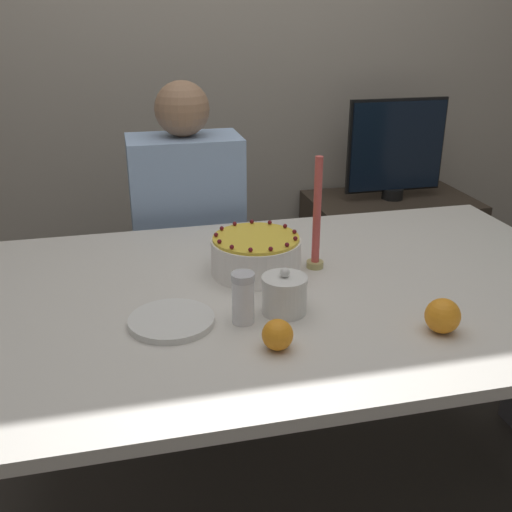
{
  "coord_description": "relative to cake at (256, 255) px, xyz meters",
  "views": [
    {
      "loc": [
        -0.43,
        -1.37,
        1.41
      ],
      "look_at": [
        -0.08,
        0.11,
        0.77
      ],
      "focal_mm": 42.0,
      "sensor_mm": 36.0,
      "label": 1
    }
  ],
  "objects": [
    {
      "name": "wall_behind",
      "position": [
        0.08,
        1.29,
        0.53
      ],
      "size": [
        8.0,
        0.05,
        2.6
      ],
      "color": "#ADA393",
      "rests_on": "ground_plane"
    },
    {
      "name": "sugar_bowl",
      "position": [
        0.01,
        -0.24,
        -0.01
      ],
      "size": [
        0.11,
        0.11,
        0.12
      ],
      "color": "silver",
      "rests_on": "dining_table"
    },
    {
      "name": "side_cabinet",
      "position": [
        0.9,
        1.01,
        -0.49
      ],
      "size": [
        0.76,
        0.47,
        0.57
      ],
      "color": "#382D23",
      "rests_on": "ground_plane"
    },
    {
      "name": "cake",
      "position": [
        0.0,
        0.0,
        0.0
      ],
      "size": [
        0.25,
        0.25,
        0.12
      ],
      "color": "white",
      "rests_on": "dining_table"
    },
    {
      "name": "plate_stack",
      "position": [
        -0.26,
        -0.24,
        -0.04
      ],
      "size": [
        0.2,
        0.2,
        0.02
      ],
      "color": "silver",
      "rests_on": "dining_table"
    },
    {
      "name": "dining_table",
      "position": [
        0.08,
        -0.11,
        -0.14
      ],
      "size": [
        1.69,
        1.06,
        0.72
      ],
      "color": "beige",
      "rests_on": "ground_plane"
    },
    {
      "name": "candle",
      "position": [
        0.17,
        -0.01,
        0.08
      ],
      "size": [
        0.05,
        0.05,
        0.32
      ],
      "color": "tan",
      "rests_on": "dining_table"
    },
    {
      "name": "sugar_shaker",
      "position": [
        -0.1,
        -0.27,
        0.01
      ],
      "size": [
        0.05,
        0.05,
        0.12
      ],
      "color": "white",
      "rests_on": "dining_table"
    },
    {
      "name": "orange_fruit_0",
      "position": [
        -0.05,
        -0.4,
        -0.02
      ],
      "size": [
        0.07,
        0.07,
        0.07
      ],
      "color": "orange",
      "rests_on": "dining_table"
    },
    {
      "name": "person_man_blue_shirt",
      "position": [
        -0.12,
        0.62,
        -0.27
      ],
      "size": [
        0.4,
        0.34,
        1.18
      ],
      "rotation": [
        0.0,
        0.0,
        3.14
      ],
      "color": "#595960",
      "rests_on": "ground_plane"
    },
    {
      "name": "ground_plane",
      "position": [
        0.08,
        -0.11,
        -0.77
      ],
      "size": [
        12.0,
        12.0,
        0.0
      ],
      "primitive_type": "plane",
      "color": "#3D3833"
    },
    {
      "name": "tv_monitor",
      "position": [
        0.9,
        1.01,
        0.03
      ],
      "size": [
        0.47,
        0.1,
        0.46
      ],
      "color": "black",
      "rests_on": "side_cabinet"
    },
    {
      "name": "orange_fruit_1",
      "position": [
        0.33,
        -0.42,
        -0.01
      ],
      "size": [
        0.08,
        0.08,
        0.08
      ],
      "color": "orange",
      "rests_on": "dining_table"
    }
  ]
}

